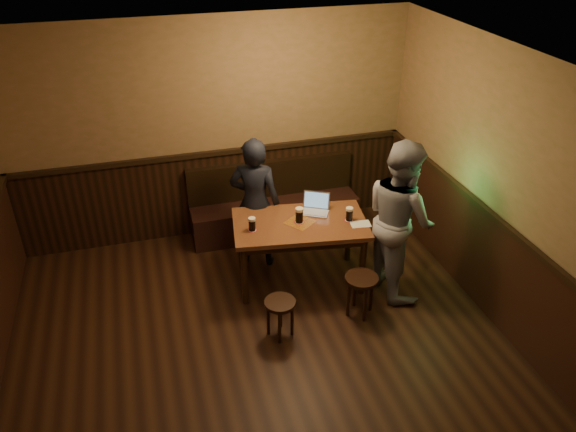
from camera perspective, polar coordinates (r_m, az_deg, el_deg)
The scene contains 12 objects.
room at distance 4.76m, azimuth -1.94°, elevation -5.84°, with size 5.04×6.04×2.84m.
bench at distance 7.45m, azimuth -1.43°, elevation 0.64°, with size 2.20×0.50×0.95m.
pub_table at distance 6.29m, azimuth 1.22°, elevation -1.44°, with size 1.59×1.05×0.80m.
stool_left at distance 5.73m, azimuth -0.81°, elevation -9.34°, with size 0.40×0.40×0.43m.
stool_right at distance 6.02m, azimuth 7.43°, elevation -6.91°, with size 0.37×0.37×0.48m.
pint_left at distance 6.06m, azimuth -3.67°, elevation -0.83°, with size 0.10×0.10×0.16m.
pint_mid at distance 6.19m, azimuth 1.16°, elevation 0.08°, with size 0.12×0.12×0.18m.
pint_right at distance 6.27m, azimuth 6.25°, elevation 0.20°, with size 0.10×0.10×0.16m.
laptop at distance 6.43m, azimuth 2.81°, elevation 0.93°, with size 0.38×0.36×0.21m.
menu at distance 6.25m, azimuth 7.37°, elevation -0.82°, with size 0.22×0.15×0.00m, color silver.
person_suit at distance 6.59m, azimuth -3.36°, elevation 1.34°, with size 0.59×0.39×1.63m, color black.
person_grey at distance 6.21m, azimuth 11.29°, elevation -0.21°, with size 0.88×0.69×1.81m, color gray.
Camera 1 is at (-0.90, -3.51, 4.02)m, focal length 35.00 mm.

